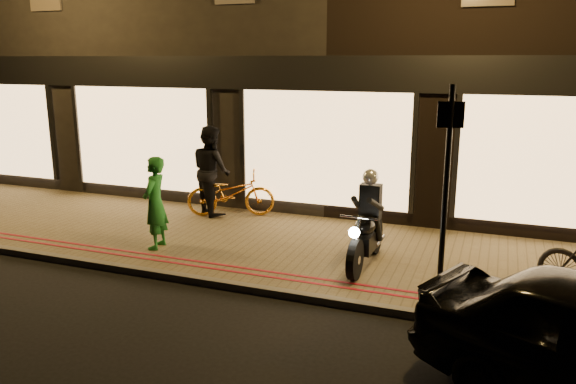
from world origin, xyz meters
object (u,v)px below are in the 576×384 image
object	(u,v)px
bicycle_gold	(231,193)
person_green	(155,203)
motorcycle	(367,229)
sign_post	(446,182)

from	to	relation	value
bicycle_gold	person_green	xyz separation A→B (m)	(-0.30, -2.38, 0.34)
motorcycle	sign_post	bearing A→B (deg)	-33.56
bicycle_gold	person_green	distance (m)	2.42
motorcycle	sign_post	world-z (taller)	sign_post
motorcycle	bicycle_gold	world-z (taller)	motorcycle
motorcycle	person_green	xyz separation A→B (m)	(-3.71, -0.50, 0.22)
motorcycle	bicycle_gold	distance (m)	3.90
sign_post	bicycle_gold	bearing A→B (deg)	149.48
motorcycle	bicycle_gold	xyz separation A→B (m)	(-3.42, 1.88, -0.12)
sign_post	person_green	world-z (taller)	sign_post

